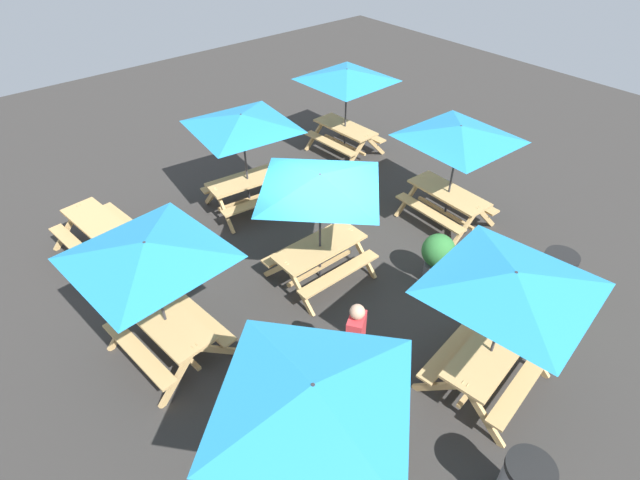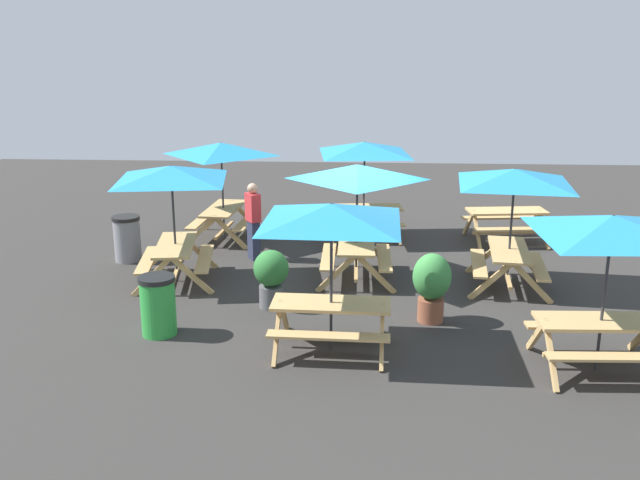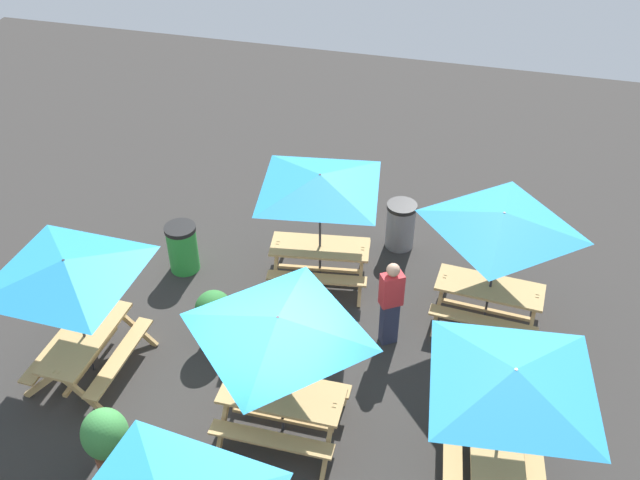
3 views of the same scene
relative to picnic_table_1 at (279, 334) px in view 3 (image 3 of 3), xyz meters
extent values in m
plane|color=#33302D|center=(-0.10, -0.30, -1.99)|extent=(28.03, 28.03, 0.00)
cube|color=tan|center=(0.00, 0.00, -1.25)|extent=(0.71, 1.80, 0.05)
cube|color=tan|center=(0.55, 0.00, -1.54)|extent=(0.27, 1.80, 0.04)
cube|color=tan|center=(-0.55, 0.00, -1.54)|extent=(0.27, 1.80, 0.04)
cube|color=tan|center=(0.37, -0.78, -1.62)|extent=(0.80, 0.07, 0.81)
cube|color=tan|center=(-0.36, -0.78, -1.62)|extent=(0.80, 0.07, 0.81)
cube|color=tan|center=(0.36, 0.78, -1.62)|extent=(0.80, 0.07, 0.81)
cube|color=tan|center=(-0.37, 0.78, -1.62)|extent=(0.80, 0.07, 0.81)
cube|color=tan|center=(0.00, 0.00, -1.77)|extent=(0.08, 1.56, 0.06)
cylinder|color=#2D2D33|center=(0.00, 0.00, -0.84)|extent=(0.04, 0.04, 2.30)
pyramid|color=#268CC6|center=(0.00, 0.00, 0.17)|extent=(2.01, 2.01, 0.28)
cube|color=tan|center=(-3.51, -0.35, -1.25)|extent=(0.95, 1.88, 0.05)
cube|color=tan|center=(-2.97, -0.27, -1.54)|extent=(0.52, 1.82, 0.04)
cube|color=tan|center=(-4.06, -0.43, -1.54)|extent=(0.52, 1.82, 0.04)
cube|color=tan|center=(-3.04, -1.07, -1.62)|extent=(0.80, 0.18, 0.81)
cube|color=tan|center=(-3.76, -1.17, -1.62)|extent=(0.80, 0.18, 0.81)
cube|color=tan|center=(-3.26, 0.48, -1.62)|extent=(0.80, 0.18, 0.81)
cube|color=tan|center=(-3.99, 0.37, -1.62)|extent=(0.80, 0.18, 0.81)
cube|color=tan|center=(-3.51, -0.35, -1.77)|extent=(0.29, 1.55, 0.06)
cylinder|color=#2D2D33|center=(-3.51, -0.35, -0.84)|extent=(0.04, 0.04, 2.30)
pyramid|color=#268CC6|center=(-3.51, -0.35, 0.17)|extent=(2.80, 2.80, 0.28)
cube|color=tan|center=(-0.35, -3.34, -1.25)|extent=(1.82, 0.76, 0.05)
cube|color=tan|center=(-0.37, -3.89, -1.54)|extent=(1.81, 0.32, 0.04)
cube|color=tan|center=(-0.33, -2.79, -1.54)|extent=(1.81, 0.32, 0.04)
cube|color=tan|center=(-1.14, -3.68, -1.62)|extent=(0.09, 0.80, 0.81)
cube|color=tan|center=(-1.12, -2.95, -1.62)|extent=(0.09, 0.80, 0.81)
cube|color=tan|center=(0.42, -3.73, -1.62)|extent=(0.09, 0.80, 0.81)
cube|color=tan|center=(0.44, -3.00, -1.62)|extent=(0.09, 0.80, 0.81)
cube|color=tan|center=(-0.35, -3.34, -1.77)|extent=(1.56, 0.12, 0.06)
cylinder|color=#2D2D33|center=(-0.35, -3.34, -0.84)|extent=(0.04, 0.04, 2.30)
pyramid|color=#268CC6|center=(-0.35, -3.34, 0.17)|extent=(2.83, 2.83, 0.28)
cube|color=tan|center=(-3.16, 2.74, -1.25)|extent=(0.83, 1.85, 0.05)
cube|color=tan|center=(-2.61, 2.70, -1.54)|extent=(0.39, 1.81, 0.04)
cube|color=tan|center=(-3.71, 2.78, -1.54)|extent=(0.39, 1.81, 0.04)
cube|color=tan|center=(-2.85, 1.93, -1.62)|extent=(0.80, 0.12, 0.81)
cube|color=tan|center=(-3.58, 1.99, -1.62)|extent=(0.80, 0.12, 0.81)
cube|color=tan|center=(-2.74, 3.49, -1.62)|extent=(0.80, 0.12, 0.81)
cube|color=tan|center=(-3.47, 3.54, -1.62)|extent=(0.80, 0.12, 0.81)
cube|color=tan|center=(-3.16, 2.74, -1.77)|extent=(0.19, 1.56, 0.06)
cylinder|color=#2D2D33|center=(-3.16, 2.74, -0.84)|extent=(0.04, 0.04, 2.30)
pyramid|color=#268CC6|center=(-3.16, 2.74, 0.17)|extent=(2.14, 2.14, 0.28)
cube|color=tan|center=(0.14, 3.05, -1.25)|extent=(1.87, 0.89, 0.05)
cube|color=tan|center=(0.20, 2.50, -1.54)|extent=(1.82, 0.45, 0.04)
cube|color=tan|center=(0.08, 3.60, -1.54)|extent=(1.82, 0.45, 0.04)
cube|color=tan|center=(-0.59, 2.60, -1.62)|extent=(0.15, 0.80, 0.81)
cube|color=tan|center=(-0.67, 3.33, -1.62)|extent=(0.15, 0.80, 0.81)
cube|color=tan|center=(0.14, 3.05, -1.77)|extent=(1.56, 0.24, 0.06)
cylinder|color=#2D2D33|center=(0.14, 3.05, -0.84)|extent=(0.04, 0.04, 2.30)
pyramid|color=#268CC6|center=(0.14, 3.05, 0.17)|extent=(2.81, 2.81, 0.28)
cylinder|color=green|center=(-3.14, -2.92, -1.54)|extent=(0.56, 0.56, 0.90)
cylinder|color=black|center=(-3.14, -2.92, -1.05)|extent=(0.59, 0.59, 0.08)
cylinder|color=gray|center=(-4.90, 0.92, -1.54)|extent=(0.56, 0.56, 0.90)
cylinder|color=black|center=(-4.90, 0.92, -1.05)|extent=(0.59, 0.59, 0.08)
cylinder|color=#935138|center=(1.28, -2.11, -1.79)|extent=(0.44, 0.44, 0.40)
ellipsoid|color=#3D8C42|center=(1.28, -2.11, -1.20)|extent=(0.64, 0.64, 0.79)
cylinder|color=#59595B|center=(-1.48, -1.62, -1.79)|extent=(0.44, 0.44, 0.40)
ellipsoid|color=#2D7233|center=(-1.48, -1.62, -1.26)|extent=(0.62, 0.62, 0.65)
cube|color=#2D334C|center=(-2.21, 1.18, -1.56)|extent=(0.30, 0.33, 0.85)
cube|color=red|center=(-2.21, 1.18, -0.84)|extent=(0.38, 0.42, 0.60)
sphere|color=tan|center=(-2.21, 1.18, -0.43)|extent=(0.22, 0.22, 0.22)
camera|label=1|loc=(-5.57, 4.66, 4.55)|focal=28.00mm
camera|label=2|loc=(0.08, -13.43, 2.63)|focal=40.00mm
camera|label=3|loc=(6.41, 2.24, 6.74)|focal=40.00mm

